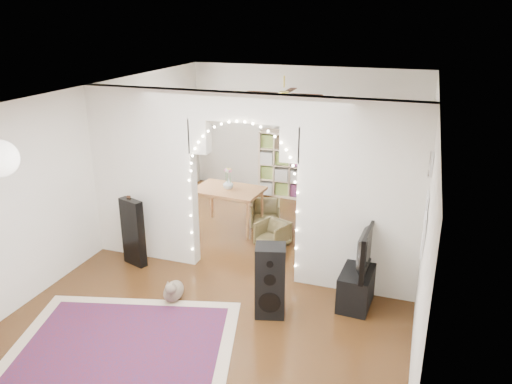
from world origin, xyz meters
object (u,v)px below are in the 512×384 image
(acoustic_guitar, at_px, (132,237))
(dining_table, at_px, (228,193))
(dining_chair_right, at_px, (266,214))
(floor_speaker, at_px, (270,281))
(dining_chair_left, at_px, (273,234))
(media_console, at_px, (358,282))
(bookcase, at_px, (291,165))

(acoustic_guitar, height_order, dining_table, acoustic_guitar)
(acoustic_guitar, relative_size, dining_chair_right, 1.76)
(dining_table, bearing_deg, acoustic_guitar, -114.77)
(floor_speaker, height_order, dining_chair_right, floor_speaker)
(acoustic_guitar, distance_m, dining_table, 1.95)
(dining_table, distance_m, dining_chair_left, 1.18)
(floor_speaker, distance_m, dining_chair_left, 2.03)
(dining_table, xyz_separation_m, dining_chair_right, (0.61, 0.30, -0.44))
(dining_table, relative_size, dining_chair_left, 2.62)
(acoustic_guitar, relative_size, dining_table, 0.74)
(acoustic_guitar, xyz_separation_m, dining_chair_right, (1.55, 1.99, -0.17))
(media_console, bearing_deg, floor_speaker, -140.56)
(floor_speaker, height_order, dining_table, floor_speaker)
(floor_speaker, relative_size, media_console, 0.98)
(bookcase, bearing_deg, dining_chair_left, -75.09)
(media_console, height_order, dining_table, dining_table)
(dining_chair_right, bearing_deg, dining_table, -169.42)
(dining_table, xyz_separation_m, dining_chair_left, (0.98, -0.47, -0.46))
(media_console, xyz_separation_m, dining_chair_left, (-1.59, 1.18, -0.03))
(media_console, distance_m, dining_chair_left, 1.98)
(dining_table, bearing_deg, bookcase, 76.54)
(bookcase, bearing_deg, media_console, -54.95)
(bookcase, distance_m, dining_chair_right, 1.72)
(floor_speaker, distance_m, bookcase, 4.46)
(floor_speaker, xyz_separation_m, dining_chair_right, (-0.93, 2.70, -0.25))
(floor_speaker, relative_size, bookcase, 0.70)
(acoustic_guitar, height_order, dining_chair_left, acoustic_guitar)
(floor_speaker, bearing_deg, bookcase, 86.47)
(bookcase, relative_size, dining_chair_left, 2.90)
(media_console, bearing_deg, dining_chair_left, 146.68)
(acoustic_guitar, xyz_separation_m, dining_table, (0.94, 1.69, 0.27))
(bookcase, bearing_deg, floor_speaker, -71.45)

